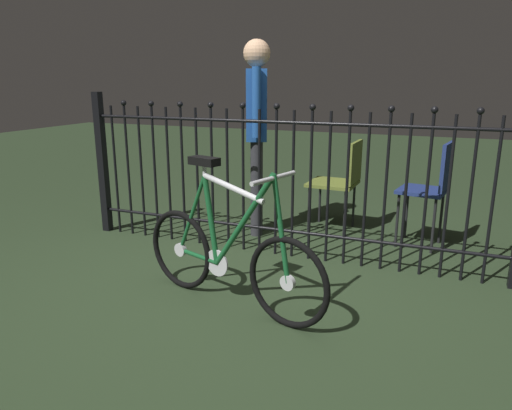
# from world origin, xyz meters

# --- Properties ---
(ground_plane) EXTENTS (20.00, 20.00, 0.00)m
(ground_plane) POSITION_xyz_m (0.00, 0.00, 0.00)
(ground_plane) COLOR #273721
(iron_fence) EXTENTS (3.54, 0.07, 1.30)m
(iron_fence) POSITION_xyz_m (-0.05, 0.73, 0.65)
(iron_fence) COLOR black
(iron_fence) RESTS_ON ground
(bicycle) EXTENTS (1.40, 0.50, 0.94)m
(bicycle) POSITION_xyz_m (0.01, -0.25, 0.34)
(bicycle) COLOR black
(bicycle) RESTS_ON ground
(chair_navy) EXTENTS (0.44, 0.43, 0.91)m
(chair_navy) POSITION_xyz_m (1.13, 1.39, 0.56)
(chair_navy) COLOR black
(chair_navy) RESTS_ON ground
(chair_olive) EXTENTS (0.45, 0.45, 0.86)m
(chair_olive) POSITION_xyz_m (0.33, 1.57, 0.52)
(chair_olive) COLOR black
(chair_olive) RESTS_ON ground
(person_visitor) EXTENTS (0.27, 0.45, 1.74)m
(person_visitor) POSITION_xyz_m (-0.38, 1.20, 1.05)
(person_visitor) COLOR #2D2D33
(person_visitor) RESTS_ON ground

